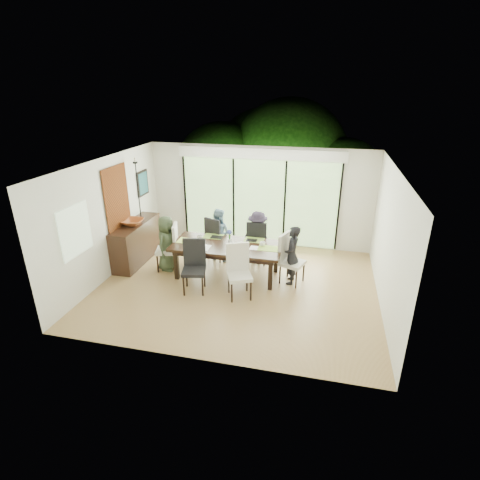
% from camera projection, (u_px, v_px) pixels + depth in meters
% --- Properties ---
extents(floor, '(6.00, 5.00, 0.01)m').
position_uv_depth(floor, '(237.00, 286.00, 8.33)').
color(floor, olive).
rests_on(floor, ground).
extents(ceiling, '(6.00, 5.00, 0.01)m').
position_uv_depth(ceiling, '(237.00, 164.00, 7.29)').
color(ceiling, white).
rests_on(ceiling, wall_back).
extents(wall_back, '(6.00, 0.02, 2.70)m').
position_uv_depth(wall_back, '(259.00, 197.00, 10.07)').
color(wall_back, silver).
rests_on(wall_back, floor).
extents(wall_front, '(6.00, 0.02, 2.70)m').
position_uv_depth(wall_front, '(197.00, 288.00, 5.55)').
color(wall_front, white).
rests_on(wall_front, floor).
extents(wall_left, '(0.02, 5.00, 2.70)m').
position_uv_depth(wall_left, '(108.00, 218.00, 8.45)').
color(wall_left, silver).
rests_on(wall_left, floor).
extents(wall_right, '(0.02, 5.00, 2.70)m').
position_uv_depth(wall_right, '(390.00, 242.00, 7.17)').
color(wall_right, silver).
rests_on(wall_right, floor).
extents(glass_doors, '(4.20, 0.02, 2.30)m').
position_uv_depth(glass_doors, '(259.00, 202.00, 10.09)').
color(glass_doors, '#598C3F').
rests_on(glass_doors, wall_back).
extents(blinds_header, '(4.40, 0.06, 0.28)m').
position_uv_depth(blinds_header, '(260.00, 154.00, 9.58)').
color(blinds_header, white).
rests_on(blinds_header, wall_back).
extents(mullion_a, '(0.05, 0.04, 2.30)m').
position_uv_depth(mullion_a, '(185.00, 198.00, 10.52)').
color(mullion_a, black).
rests_on(mullion_a, wall_back).
extents(mullion_b, '(0.05, 0.04, 2.30)m').
position_uv_depth(mullion_b, '(234.00, 201.00, 10.23)').
color(mullion_b, black).
rests_on(mullion_b, wall_back).
extents(mullion_c, '(0.05, 0.04, 2.30)m').
position_uv_depth(mullion_c, '(285.00, 204.00, 9.93)').
color(mullion_c, black).
rests_on(mullion_c, wall_back).
extents(mullion_d, '(0.05, 0.04, 2.30)m').
position_uv_depth(mullion_d, '(339.00, 208.00, 9.63)').
color(mullion_d, black).
rests_on(mullion_d, wall_back).
extents(side_window, '(0.02, 0.90, 1.00)m').
position_uv_depth(side_window, '(75.00, 231.00, 7.30)').
color(side_window, '#8CAD7F').
rests_on(side_window, wall_left).
extents(deck, '(6.00, 1.80, 0.10)m').
position_uv_depth(deck, '(264.00, 233.00, 11.40)').
color(deck, brown).
rests_on(deck, ground).
extents(rail_top, '(6.00, 0.08, 0.06)m').
position_uv_depth(rail_top, '(268.00, 207.00, 11.89)').
color(rail_top, brown).
rests_on(rail_top, deck).
extents(foliage_left, '(3.20, 3.20, 3.20)m').
position_uv_depth(foliage_left, '(222.00, 170.00, 12.83)').
color(foliage_left, '#14380F').
rests_on(foliage_left, ground).
extents(foliage_mid, '(4.00, 4.00, 4.00)m').
position_uv_depth(foliage_mid, '(289.00, 159.00, 12.77)').
color(foliage_mid, '#14380F').
rests_on(foliage_mid, ground).
extents(foliage_right, '(2.80, 2.80, 2.80)m').
position_uv_depth(foliage_right, '(342.00, 183.00, 11.87)').
color(foliage_right, '#14380F').
rests_on(foliage_right, ground).
extents(foliage_far, '(3.60, 3.60, 3.60)m').
position_uv_depth(foliage_far, '(263.00, 159.00, 13.68)').
color(foliage_far, '#14380F').
rests_on(foliage_far, ground).
extents(table_top, '(2.50, 1.14, 0.06)m').
position_uv_depth(table_top, '(227.00, 246.00, 8.51)').
color(table_top, black).
rests_on(table_top, floor).
extents(table_apron, '(2.29, 0.94, 0.10)m').
position_uv_depth(table_apron, '(227.00, 250.00, 8.54)').
color(table_apron, black).
rests_on(table_apron, floor).
extents(table_leg_fl, '(0.09, 0.09, 0.72)m').
position_uv_depth(table_leg_fl, '(176.00, 265.00, 8.50)').
color(table_leg_fl, black).
rests_on(table_leg_fl, floor).
extents(table_leg_fr, '(0.09, 0.09, 0.72)m').
position_uv_depth(table_leg_fr, '(270.00, 275.00, 8.04)').
color(table_leg_fr, black).
rests_on(table_leg_fr, floor).
extents(table_leg_bl, '(0.09, 0.09, 0.72)m').
position_uv_depth(table_leg_bl, '(190.00, 250.00, 9.27)').
color(table_leg_bl, black).
rests_on(table_leg_bl, floor).
extents(table_leg_br, '(0.09, 0.09, 0.72)m').
position_uv_depth(table_leg_br, '(276.00, 258.00, 8.81)').
color(table_leg_br, black).
rests_on(table_leg_br, floor).
extents(chair_left_end, '(0.59, 0.59, 1.14)m').
position_uv_depth(chair_left_end, '(166.00, 247.00, 8.89)').
color(chair_left_end, silver).
rests_on(chair_left_end, floor).
extents(chair_right_end, '(0.61, 0.61, 1.14)m').
position_uv_depth(chair_right_end, '(293.00, 259.00, 8.26)').
color(chair_right_end, silver).
rests_on(chair_right_end, floor).
extents(chair_far_left, '(0.63, 0.63, 1.14)m').
position_uv_depth(chair_far_left, '(219.00, 238.00, 9.43)').
color(chair_far_left, black).
rests_on(chair_far_left, floor).
extents(chair_far_right, '(0.50, 0.50, 1.14)m').
position_uv_depth(chair_far_right, '(258.00, 241.00, 9.22)').
color(chair_far_right, black).
rests_on(chair_far_right, floor).
extents(chair_near_left, '(0.57, 0.57, 1.14)m').
position_uv_depth(chair_near_left, '(194.00, 267.00, 7.90)').
color(chair_near_left, black).
rests_on(chair_near_left, floor).
extents(chair_near_right, '(0.63, 0.63, 1.14)m').
position_uv_depth(chair_near_right, '(240.00, 272.00, 7.69)').
color(chair_near_right, silver).
rests_on(chair_near_right, floor).
extents(person_left_end, '(0.47, 0.67, 1.34)m').
position_uv_depth(person_left_end, '(167.00, 243.00, 8.85)').
color(person_left_end, '#3A4930').
rests_on(person_left_end, floor).
extents(person_right_end, '(0.40, 0.63, 1.34)m').
position_uv_depth(person_right_end, '(292.00, 255.00, 8.22)').
color(person_right_end, black).
rests_on(person_right_end, floor).
extents(person_far_left, '(0.70, 0.53, 1.34)m').
position_uv_depth(person_far_left, '(218.00, 234.00, 9.38)').
color(person_far_left, '#7899AD').
rests_on(person_far_left, floor).
extents(person_far_right, '(0.71, 0.54, 1.34)m').
position_uv_depth(person_far_right, '(258.00, 238.00, 9.17)').
color(person_far_right, '#251E2D').
rests_on(person_far_right, floor).
extents(placemat_left, '(0.46, 0.33, 0.01)m').
position_uv_depth(placemat_left, '(188.00, 241.00, 8.69)').
color(placemat_left, '#A5BE43').
rests_on(placemat_left, table_top).
extents(placemat_right, '(0.46, 0.33, 0.01)m').
position_uv_depth(placemat_right, '(268.00, 248.00, 8.29)').
color(placemat_right, '#87AA3C').
rests_on(placemat_right, table_top).
extents(placemat_far_l, '(0.46, 0.33, 0.01)m').
position_uv_depth(placemat_far_l, '(213.00, 236.00, 8.95)').
color(placemat_far_l, '#80AB3D').
rests_on(placemat_far_l, table_top).
extents(placemat_far_r, '(0.46, 0.33, 0.01)m').
position_uv_depth(placemat_far_r, '(254.00, 240.00, 8.74)').
color(placemat_far_r, '#86AD3D').
rests_on(placemat_far_r, table_top).
extents(placemat_paper, '(0.46, 0.33, 0.01)m').
position_uv_depth(placemat_paper, '(200.00, 247.00, 8.34)').
color(placemat_paper, white).
rests_on(placemat_paper, table_top).
extents(tablet_far_l, '(0.27, 0.19, 0.01)m').
position_uv_depth(tablet_far_l, '(217.00, 237.00, 8.88)').
color(tablet_far_l, black).
rests_on(tablet_far_l, table_top).
extents(tablet_far_r, '(0.25, 0.18, 0.01)m').
position_uv_depth(tablet_far_r, '(252.00, 240.00, 8.70)').
color(tablet_far_r, black).
rests_on(tablet_far_r, table_top).
extents(papers, '(0.31, 0.23, 0.00)m').
position_uv_depth(papers, '(257.00, 248.00, 8.30)').
color(papers, white).
rests_on(papers, table_top).
extents(platter_base, '(0.27, 0.27, 0.02)m').
position_uv_depth(platter_base, '(200.00, 247.00, 8.33)').
color(platter_base, white).
rests_on(platter_base, table_top).
extents(platter_snacks, '(0.21, 0.21, 0.01)m').
position_uv_depth(platter_snacks, '(200.00, 246.00, 8.33)').
color(platter_snacks, '#C08016').
rests_on(platter_snacks, table_top).
extents(vase, '(0.08, 0.08, 0.12)m').
position_uv_depth(vase, '(230.00, 241.00, 8.50)').
color(vase, silver).
rests_on(vase, table_top).
extents(hyacinth_stems, '(0.04, 0.04, 0.17)m').
position_uv_depth(hyacinth_stems, '(230.00, 236.00, 8.46)').
color(hyacinth_stems, '#337226').
rests_on(hyacinth_stems, table_top).
extents(hyacinth_blooms, '(0.11, 0.11, 0.11)m').
position_uv_depth(hyacinth_blooms, '(230.00, 232.00, 8.42)').
color(hyacinth_blooms, '#4957B8').
rests_on(hyacinth_blooms, table_top).
extents(laptop, '(0.41, 0.37, 0.03)m').
position_uv_depth(laptop, '(190.00, 242.00, 8.58)').
color(laptop, silver).
rests_on(laptop, table_top).
extents(cup_a, '(0.18, 0.18, 0.10)m').
position_uv_depth(cup_a, '(200.00, 237.00, 8.76)').
color(cup_a, white).
rests_on(cup_a, table_top).
extents(cup_b, '(0.14, 0.14, 0.10)m').
position_uv_depth(cup_b, '(232.00, 245.00, 8.35)').
color(cup_b, white).
rests_on(cup_b, table_top).
extents(cup_c, '(0.16, 0.16, 0.10)m').
position_uv_depth(cup_c, '(262.00, 244.00, 8.40)').
color(cup_c, white).
rests_on(cup_c, table_top).
extents(book, '(0.26, 0.28, 0.02)m').
position_uv_depth(book, '(238.00, 244.00, 8.48)').
color(book, white).
rests_on(book, table_top).
extents(sideboard, '(0.50, 1.78, 1.00)m').
position_uv_depth(sideboard, '(137.00, 242.00, 9.34)').
color(sideboard, black).
rests_on(sideboard, floor).
extents(bowl, '(0.53, 0.53, 0.13)m').
position_uv_depth(bowl, '(132.00, 222.00, 9.03)').
color(bowl, brown).
rests_on(bowl, sideboard).
extents(candlestick_base, '(0.11, 0.11, 0.04)m').
position_uv_depth(candlestick_base, '(141.00, 218.00, 9.45)').
color(candlestick_base, black).
rests_on(candlestick_base, sideboard).
extents(candlestick_shaft, '(0.03, 0.03, 1.39)m').
position_uv_depth(candlestick_shaft, '(138.00, 191.00, 9.18)').
color(candlestick_shaft, black).
rests_on(candlestick_shaft, sideboard).
extents(candlestick_pan, '(0.11, 0.11, 0.03)m').
position_uv_depth(candlestick_pan, '(135.00, 163.00, 8.92)').
color(candlestick_pan, black).
rests_on(candlestick_pan, sideboard).
extents(candle, '(0.04, 0.04, 0.11)m').
position_uv_depth(candle, '(135.00, 160.00, 8.89)').
color(candle, silver).
rests_on(candle, sideboard).
extents(tapestry, '(0.02, 1.00, 1.50)m').
position_uv_depth(tapestry, '(117.00, 198.00, 8.66)').
color(tapestry, '#893A14').
rests_on(tapestry, wall_left).
extents(art_frame, '(0.03, 0.55, 0.65)m').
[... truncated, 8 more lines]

